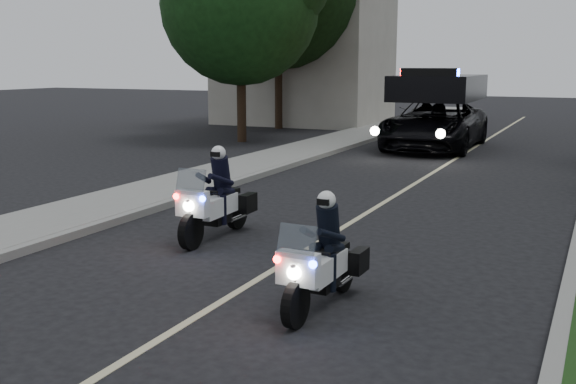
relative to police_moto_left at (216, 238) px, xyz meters
The scene contains 12 objects.
ground 4.05m from the police_moto_left, 63.97° to the right, with size 120.00×120.00×0.00m, color black.
curb_left 6.78m from the police_moto_left, 110.06° to the left, with size 0.20×60.00×0.15m, color gray.
sidewalk_left 7.23m from the police_moto_left, 118.28° to the left, with size 2.00×60.00×0.16m, color gray.
building_far 24.08m from the police_moto_left, 110.19° to the left, with size 8.00×6.00×7.00m, color #A8A396.
lane_marking 6.61m from the police_moto_left, 74.41° to the left, with size 0.12×50.00×0.01m, color #BFB78C.
police_moto_left is the anchor object (origin of this frame).
police_moto_right 3.88m from the police_moto_left, 38.50° to the right, with size 0.62×1.77×1.51m, color white, non-canonical shape.
police_suv 14.48m from the police_moto_left, 88.04° to the left, with size 2.97×6.42×3.12m, color black.
bicycle 17.91m from the police_moto_left, 90.68° to the left, with size 0.59×1.70×0.89m, color black.
cyclist 17.91m from the police_moto_left, 90.68° to the left, with size 0.55×0.36×1.52m, color black.
tree_left_near 15.10m from the police_moto_left, 117.42° to the left, with size 6.14×6.14×10.23m, color #153B13, non-canonical shape.
tree_left_far 20.64m from the police_moto_left, 112.99° to the left, with size 7.67×7.67×12.78m, color black, non-canonical shape.
Camera 1 is at (4.39, -6.39, 3.08)m, focal length 42.12 mm.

